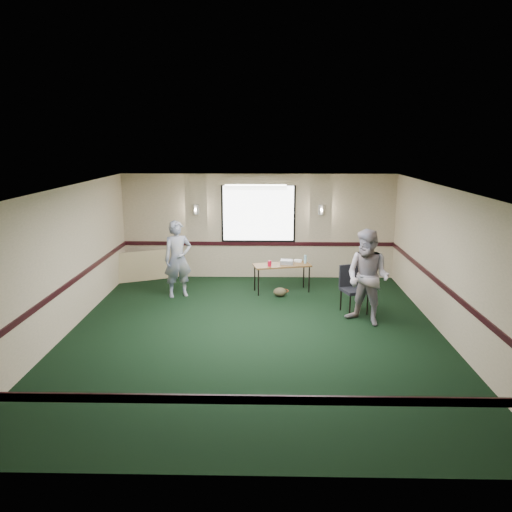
{
  "coord_description": "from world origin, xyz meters",
  "views": [
    {
      "loc": [
        0.23,
        -8.69,
        3.54
      ],
      "look_at": [
        0.0,
        1.3,
        1.2
      ],
      "focal_mm": 35.0,
      "sensor_mm": 36.0,
      "label": 1
    }
  ],
  "objects_px": {
    "conference_chair": "(352,285)",
    "person_right": "(368,277)",
    "projector": "(287,262)",
    "person_left": "(178,259)",
    "folding_table": "(282,266)"
  },
  "relations": [
    {
      "from": "folding_table",
      "to": "person_right",
      "type": "bearing_deg",
      "value": -65.67
    },
    {
      "from": "folding_table",
      "to": "conference_chair",
      "type": "xyz_separation_m",
      "value": [
        1.44,
        -1.36,
        -0.04
      ]
    },
    {
      "from": "person_left",
      "to": "person_right",
      "type": "distance_m",
      "value": 4.33
    },
    {
      "from": "conference_chair",
      "to": "person_right",
      "type": "xyz_separation_m",
      "value": [
        0.16,
        -0.72,
        0.36
      ]
    },
    {
      "from": "person_right",
      "to": "conference_chair",
      "type": "bearing_deg",
      "value": 142.48
    },
    {
      "from": "folding_table",
      "to": "projector",
      "type": "height_order",
      "value": "projector"
    },
    {
      "from": "projector",
      "to": "person_left",
      "type": "distance_m",
      "value": 2.55
    },
    {
      "from": "folding_table",
      "to": "person_right",
      "type": "relative_size",
      "value": 0.76
    },
    {
      "from": "folding_table",
      "to": "conference_chair",
      "type": "relative_size",
      "value": 1.44
    },
    {
      "from": "person_left",
      "to": "conference_chair",
      "type": "bearing_deg",
      "value": -36.9
    },
    {
      "from": "person_left",
      "to": "projector",
      "type": "bearing_deg",
      "value": -13.14
    },
    {
      "from": "conference_chair",
      "to": "person_left",
      "type": "bearing_deg",
      "value": 146.93
    },
    {
      "from": "person_left",
      "to": "person_right",
      "type": "relative_size",
      "value": 0.94
    },
    {
      "from": "conference_chair",
      "to": "projector",
      "type": "bearing_deg",
      "value": 114.57
    },
    {
      "from": "folding_table",
      "to": "person_right",
      "type": "distance_m",
      "value": 2.64
    }
  ]
}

